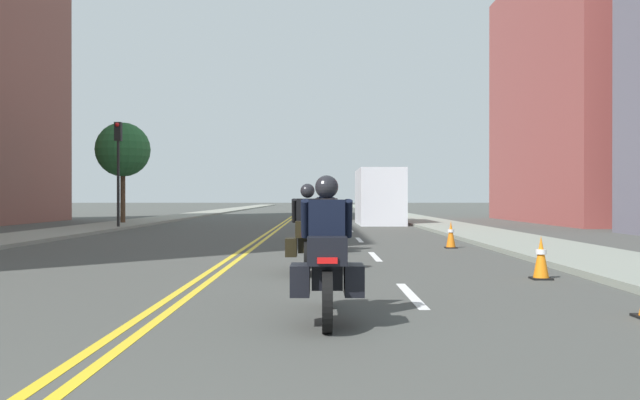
# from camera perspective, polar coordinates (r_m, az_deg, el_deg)

# --- Properties ---
(ground_plane) EXTENTS (264.00, 264.00, 0.00)m
(ground_plane) POSITION_cam_1_polar(r_m,az_deg,el_deg) (49.16, -2.42, -1.38)
(ground_plane) COLOR #454743
(sidewalk_left) EXTENTS (2.78, 144.00, 0.12)m
(sidewalk_left) POSITION_cam_1_polar(r_m,az_deg,el_deg) (50.06, -11.29, -1.29)
(sidewalk_left) COLOR gray
(sidewalk_left) RESTS_ON ground
(sidewalk_right) EXTENTS (2.78, 144.00, 0.12)m
(sidewalk_right) POSITION_cam_1_polar(r_m,az_deg,el_deg) (49.47, 6.56, -1.31)
(sidewalk_right) COLOR gray
(sidewalk_right) RESTS_ON ground
(centreline_yellow_inner) EXTENTS (0.12, 132.00, 0.01)m
(centreline_yellow_inner) POSITION_cam_1_polar(r_m,az_deg,el_deg) (49.17, -2.56, -1.38)
(centreline_yellow_inner) COLOR yellow
(centreline_yellow_inner) RESTS_ON ground
(centreline_yellow_outer) EXTENTS (0.12, 132.00, 0.01)m
(centreline_yellow_outer) POSITION_cam_1_polar(r_m,az_deg,el_deg) (49.16, -2.28, -1.38)
(centreline_yellow_outer) COLOR yellow
(centreline_yellow_outer) RESTS_ON ground
(lane_dashes_white) EXTENTS (0.14, 56.40, 0.01)m
(lane_dashes_white) POSITION_cam_1_polar(r_m,az_deg,el_deg) (30.16, 2.20, -2.37)
(lane_dashes_white) COLOR silver
(lane_dashes_white) RESTS_ON ground
(building_right_1) EXTENTS (6.66, 15.90, 14.17)m
(building_right_1) POSITION_cam_1_polar(r_m,az_deg,el_deg) (39.59, 21.83, 8.51)
(building_right_1) COLOR #994642
(building_right_1) RESTS_ON ground
(motorcycle_0) EXTENTS (0.76, 2.19, 1.60)m
(motorcycle_0) POSITION_cam_1_polar(r_m,az_deg,el_deg) (7.24, 0.39, -5.25)
(motorcycle_0) COLOR black
(motorcycle_0) RESTS_ON ground
(motorcycle_1) EXTENTS (0.76, 2.08, 1.61)m
(motorcycle_1) POSITION_cam_1_polar(r_m,az_deg,el_deg) (11.86, -1.29, -3.13)
(motorcycle_1) COLOR black
(motorcycle_1) RESTS_ON ground
(motorcycle_2) EXTENTS (0.77, 2.10, 1.60)m
(motorcycle_2) POSITION_cam_1_polar(r_m,az_deg,el_deg) (16.55, 0.33, -2.20)
(motorcycle_2) COLOR black
(motorcycle_2) RESTS_ON ground
(motorcycle_3) EXTENTS (0.78, 2.19, 1.66)m
(motorcycle_3) POSITION_cam_1_polar(r_m,az_deg,el_deg) (20.64, 0.28, -1.68)
(motorcycle_3) COLOR black
(motorcycle_3) RESTS_ON ground
(traffic_cone_0) EXTENTS (0.31, 0.31, 0.73)m
(traffic_cone_0) POSITION_cam_1_polar(r_m,az_deg,el_deg) (18.01, 11.04, -2.95)
(traffic_cone_0) COLOR black
(traffic_cone_0) RESTS_ON ground
(traffic_cone_1) EXTENTS (0.32, 0.32, 0.72)m
(traffic_cone_1) POSITION_cam_1_polar(r_m,az_deg,el_deg) (11.53, 18.36, -4.75)
(traffic_cone_1) COLOR black
(traffic_cone_1) RESTS_ON ground
(traffic_light_near) EXTENTS (0.28, 0.38, 4.58)m
(traffic_light_near) POSITION_cam_1_polar(r_m,az_deg,el_deg) (29.54, -17.23, 3.75)
(traffic_light_near) COLOR black
(traffic_light_near) RESTS_ON ground
(street_tree_0) EXTENTS (2.71, 2.71, 5.12)m
(street_tree_0) POSITION_cam_1_polar(r_m,az_deg,el_deg) (34.52, -16.86, 4.17)
(street_tree_0) COLOR #4D3826
(street_tree_0) RESTS_ON ground
(parked_truck) EXTENTS (2.20, 6.50, 2.80)m
(parked_truck) POSITION_cam_1_polar(r_m,az_deg,el_deg) (34.25, 4.87, 0.06)
(parked_truck) COLOR silver
(parked_truck) RESTS_ON ground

